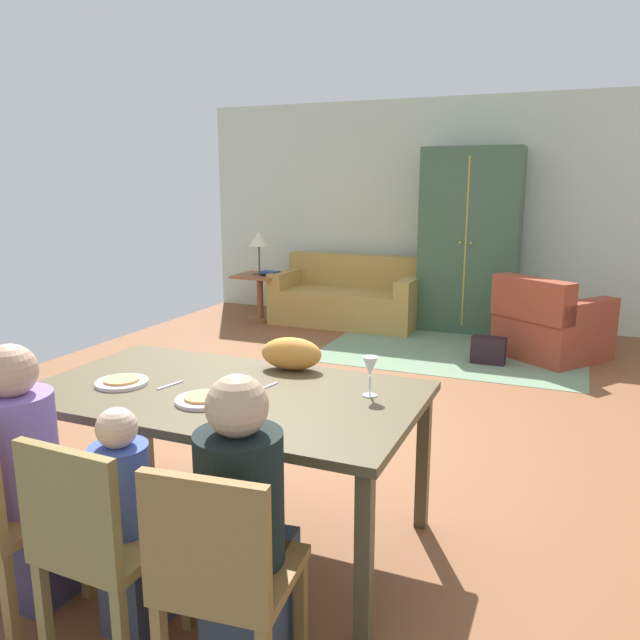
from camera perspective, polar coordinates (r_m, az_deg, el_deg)
ground_plane at (r=5.01m, az=3.69°, el=-7.66°), size 6.43×6.47×0.02m
back_wall at (r=7.90m, az=11.73°, el=9.58°), size 6.43×0.10×2.70m
dining_table at (r=3.01m, az=-8.65°, el=-7.51°), size 1.82×1.04×0.76m
plate_near_man at (r=3.17m, az=-17.64°, el=-5.46°), size 0.25×0.25×0.02m
pizza_near_man at (r=3.17m, az=-17.65°, el=-5.20°), size 0.17×0.17×0.01m
plate_near_child at (r=2.84m, az=-10.59°, el=-7.20°), size 0.25×0.25×0.02m
pizza_near_child at (r=2.83m, az=-10.60°, el=-6.91°), size 0.17×0.17×0.01m
wine_glass at (r=2.84m, az=4.60°, el=-4.40°), size 0.07×0.07×0.19m
fork at (r=3.09m, az=-13.54°, el=-5.81°), size 0.05×0.15×0.01m
knife at (r=2.99m, az=-4.99°, el=-6.13°), size 0.05×0.17×0.01m
person_man at (r=2.88m, az=-24.92°, el=-13.43°), size 0.30×0.41×1.11m
dining_chair_child at (r=2.46m, az=-19.75°, el=-18.15°), size 0.44×0.44×0.87m
person_child at (r=2.59m, az=-16.94°, el=-17.74°), size 0.22×0.29×0.92m
dining_chair_woman at (r=2.19m, az=-8.94°, el=-21.70°), size 0.46×0.46×0.87m
person_woman at (r=2.31m, az=-6.84°, el=-19.02°), size 0.31×0.41×1.11m
cat at (r=3.24m, az=-2.63°, el=-3.08°), size 0.34×0.21×0.17m
area_rug at (r=6.61m, az=12.03°, el=-2.80°), size 2.60×1.80×0.01m
couch at (r=7.73m, az=2.58°, el=1.95°), size 1.77×0.86×0.82m
armchair at (r=6.59m, az=20.21°, el=-0.52°), size 1.19×1.19×0.82m
armoire at (r=7.48m, az=13.51°, el=7.05°), size 1.10×0.59×2.10m
side_table at (r=7.92m, az=-5.51°, el=2.71°), size 0.56×0.56×0.58m
table_lamp at (r=7.84m, az=-5.60°, el=7.26°), size 0.26×0.26×0.54m
book_lower at (r=7.86m, az=-4.31°, el=4.25°), size 0.22×0.16×0.03m
book_upper at (r=7.77m, az=-4.60°, el=4.37°), size 0.22×0.16×0.03m
handbag at (r=6.23m, az=15.11°, el=-2.69°), size 0.32×0.16×0.26m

